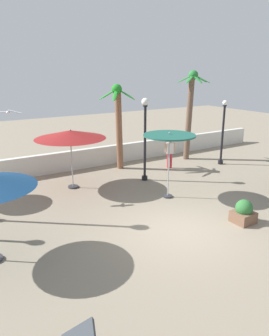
{
  "coord_description": "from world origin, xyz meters",
  "views": [
    {
      "loc": [
        -6.68,
        -7.88,
        5.23
      ],
      "look_at": [
        0.0,
        2.93,
        1.4
      ],
      "focal_mm": 35.63,
      "sensor_mm": 36.0,
      "label": 1
    }
  ],
  "objects": [
    {
      "name": "patio_umbrella_3",
      "position": [
        1.4,
        2.54,
        2.5
      ],
      "size": [
        2.11,
        2.11,
        2.78
      ],
      "color": "#333338",
      "rests_on": "ground_plane"
    },
    {
      "name": "lamp_post_1",
      "position": [
        1.8,
        4.91,
        2.39
      ],
      "size": [
        0.36,
        0.36,
        3.92
      ],
      "color": "black",
      "rests_on": "ground_plane"
    },
    {
      "name": "guest_0",
      "position": [
        4.05,
        5.89,
        0.98
      ],
      "size": [
        0.53,
        0.36,
        1.62
      ],
      "color": "#D8333F",
      "rests_on": "ground_plane"
    },
    {
      "name": "lamp_post_2",
      "position": [
        7.0,
        5.0,
        1.89
      ],
      "size": [
        0.29,
        0.29,
        3.56
      ],
      "color": "black",
      "rests_on": "ground_plane"
    },
    {
      "name": "palm_tree_0",
      "position": [
        6.21,
        6.89,
        3.14
      ],
      "size": [
        2.01,
        1.99,
        5.11
      ],
      "color": "brown",
      "rests_on": "ground_plane"
    },
    {
      "name": "seagull_0",
      "position": [
        -4.09,
        5.41,
        3.63
      ],
      "size": [
        0.95,
        0.53,
        0.16
      ],
      "color": "white"
    },
    {
      "name": "ground_plane",
      "position": [
        0.0,
        0.0,
        0.0
      ],
      "size": [
        56.0,
        56.0,
        0.0
      ],
      "primitive_type": "plane",
      "color": "gray"
    },
    {
      "name": "patio_umbrella_0",
      "position": [
        -1.56,
        5.73,
        2.44
      ],
      "size": [
        3.12,
        3.12,
        2.69
      ],
      "color": "#333338",
      "rests_on": "ground_plane"
    },
    {
      "name": "boundary_wall",
      "position": [
        0.0,
        8.38,
        0.52
      ],
      "size": [
        25.2,
        0.3,
        1.04
      ],
      "primitive_type": "cube",
      "color": "silver",
      "rests_on": "ground_plane"
    },
    {
      "name": "palm_tree_1",
      "position": [
        1.69,
        7.27,
        2.75
      ],
      "size": [
        2.0,
        1.8,
        4.46
      ],
      "color": "brown",
      "rests_on": "ground_plane"
    },
    {
      "name": "planter",
      "position": [
        2.2,
        -0.78,
        0.38
      ],
      "size": [
        0.7,
        0.7,
        0.85
      ],
      "color": "brown",
      "rests_on": "ground_plane"
    }
  ]
}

